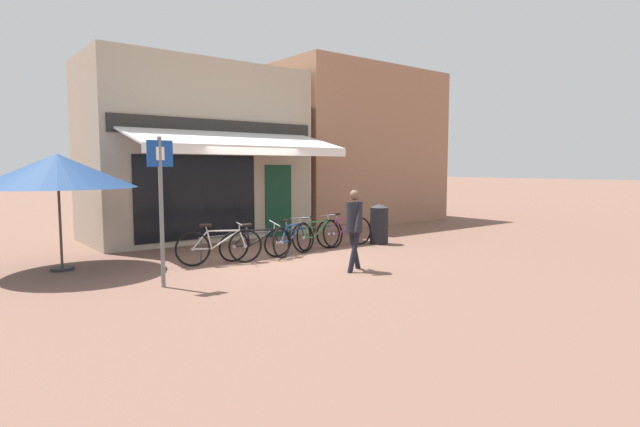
% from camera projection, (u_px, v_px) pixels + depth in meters
% --- Properties ---
extents(ground_plane, '(160.00, 160.00, 0.00)m').
position_uv_depth(ground_plane, '(283.00, 259.00, 11.13)').
color(ground_plane, brown).
extents(shop_front, '(6.13, 4.95, 4.92)m').
position_uv_depth(shop_front, '(197.00, 153.00, 14.53)').
color(shop_front, tan).
rests_on(shop_front, ground_plane).
extents(neighbour_building, '(6.49, 4.00, 5.61)m').
position_uv_depth(neighbour_building, '(351.00, 147.00, 18.92)').
color(neighbour_building, '#9E7056').
rests_on(neighbour_building, ground_plane).
extents(bike_rack_rail, '(4.34, 0.04, 0.57)m').
position_uv_depth(bike_rack_rail, '(284.00, 233.00, 11.80)').
color(bike_rack_rail, '#47494F').
rests_on(bike_rack_rail, ground_plane).
extents(bicycle_silver, '(1.75, 0.67, 0.86)m').
position_uv_depth(bicycle_silver, '(219.00, 246.00, 10.42)').
color(bicycle_silver, black).
rests_on(bicycle_silver, ground_plane).
extents(bicycle_black, '(1.74, 0.56, 0.85)m').
position_uv_depth(bicycle_black, '(256.00, 243.00, 10.95)').
color(bicycle_black, black).
rests_on(bicycle_black, ground_plane).
extents(bicycle_blue, '(1.65, 0.88, 0.86)m').
position_uv_depth(bicycle_blue, '(293.00, 238.00, 11.62)').
color(bicycle_blue, black).
rests_on(bicycle_blue, ground_plane).
extents(bicycle_green, '(1.78, 0.58, 0.88)m').
position_uv_depth(bicycle_green, '(318.00, 235.00, 12.24)').
color(bicycle_green, black).
rests_on(bicycle_green, ground_plane).
extents(bicycle_purple, '(1.78, 0.52, 0.88)m').
position_uv_depth(bicycle_purple, '(345.00, 231.00, 12.83)').
color(bicycle_purple, black).
rests_on(bicycle_purple, ground_plane).
extents(pedestrian_adult, '(0.53, 0.55, 1.61)m').
position_uv_depth(pedestrian_adult, '(354.00, 221.00, 9.77)').
color(pedestrian_adult, black).
rests_on(pedestrian_adult, ground_plane).
extents(litter_bin, '(0.49, 0.49, 1.07)m').
position_uv_depth(litter_bin, '(379.00, 224.00, 13.23)').
color(litter_bin, black).
rests_on(litter_bin, ground_plane).
extents(parking_sign, '(0.44, 0.07, 2.54)m').
position_uv_depth(parking_sign, '(161.00, 196.00, 8.35)').
color(parking_sign, slate).
rests_on(parking_sign, ground_plane).
extents(cafe_parasol, '(2.93, 2.93, 2.30)m').
position_uv_depth(cafe_parasol, '(58.00, 171.00, 9.70)').
color(cafe_parasol, '#4C3D2D').
rests_on(cafe_parasol, ground_plane).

